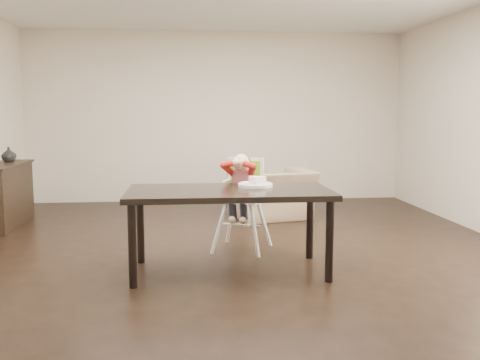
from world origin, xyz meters
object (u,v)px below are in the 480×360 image
object	(u,v)px
dining_table	(229,198)
armchair	(272,185)
high_chair	(243,182)
sideboard	(3,195)

from	to	relation	value
dining_table	armchair	distance (m)	2.53
high_chair	sideboard	world-z (taller)	high_chair
dining_table	armchair	xyz separation A→B (m)	(0.76, 2.41, -0.23)
dining_table	sideboard	size ratio (longest dim) A/B	1.43
high_chair	sideboard	size ratio (longest dim) A/B	0.80
high_chair	sideboard	distance (m)	3.23
dining_table	sideboard	world-z (taller)	sideboard
sideboard	dining_table	bearing A→B (deg)	-39.45
armchair	sideboard	xyz separation A→B (m)	(-3.44, -0.20, -0.05)
high_chair	armchair	world-z (taller)	high_chair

